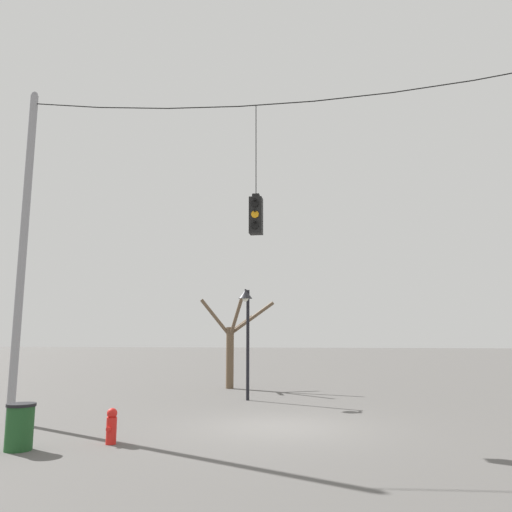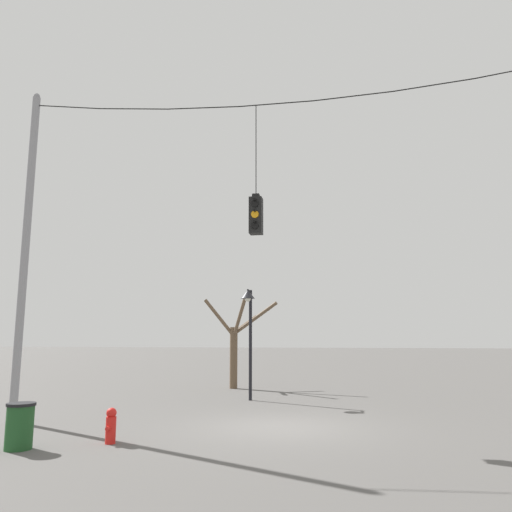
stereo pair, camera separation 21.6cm
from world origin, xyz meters
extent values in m
plane|color=#565451|center=(0.00, 0.00, 0.00)|extent=(200.00, 200.00, 0.00)
cylinder|color=gray|center=(-7.28, -0.38, 4.71)|extent=(0.22, 0.22, 9.42)
sphere|color=gray|center=(-7.28, -0.38, 9.47)|extent=(0.18, 0.18, 0.18)
cylinder|color=black|center=(-6.24, -0.38, 9.03)|extent=(2.08, 0.03, 0.30)
cylinder|color=black|center=(-4.16, -0.38, 8.81)|extent=(2.08, 0.03, 0.21)
cylinder|color=black|center=(-2.08, -0.38, 8.67)|extent=(2.08, 0.03, 0.12)
cylinder|color=black|center=(0.00, -0.38, 8.63)|extent=(2.08, 0.03, 0.03)
cylinder|color=black|center=(2.08, -0.38, 8.67)|extent=(2.08, 0.03, 0.12)
cylinder|color=black|center=(4.16, -0.38, 8.81)|extent=(2.08, 0.03, 0.21)
cube|color=black|center=(-0.56, -0.38, 5.47)|extent=(0.34, 0.34, 0.99)
cube|color=black|center=(-0.56, -0.38, 6.02)|extent=(0.19, 0.19, 0.10)
cylinder|color=black|center=(-0.56, -0.38, 7.34)|extent=(0.02, 0.02, 2.55)
cylinder|color=black|center=(-0.56, -0.56, 5.77)|extent=(0.20, 0.03, 0.20)
cylinder|color=black|center=(-0.56, -0.61, 5.86)|extent=(0.07, 0.12, 0.07)
cylinder|color=orange|center=(-0.56, -0.56, 5.47)|extent=(0.20, 0.03, 0.20)
cylinder|color=black|center=(-0.56, -0.61, 5.56)|extent=(0.07, 0.12, 0.07)
cylinder|color=black|center=(-0.56, -0.56, 5.18)|extent=(0.20, 0.03, 0.20)
cylinder|color=black|center=(-0.56, -0.61, 5.27)|extent=(0.07, 0.12, 0.07)
cylinder|color=black|center=(-1.73, 5.33, 2.02)|extent=(0.12, 0.12, 4.03)
cylinder|color=black|center=(-1.73, 5.05, 3.98)|extent=(0.07, 0.57, 0.07)
cone|color=#232328|center=(-1.73, 4.76, 3.83)|extent=(0.52, 0.52, 0.31)
sphere|color=silver|center=(-1.73, 4.76, 3.67)|extent=(0.23, 0.23, 0.23)
cylinder|color=brown|center=(-3.24, 9.41, 1.36)|extent=(0.35, 0.35, 2.73)
cylinder|color=brown|center=(-3.89, 9.28, 3.16)|extent=(1.45, 0.44, 1.74)
cylinder|color=brown|center=(-2.86, 8.82, 3.12)|extent=(0.95, 1.37, 1.78)
cylinder|color=brown|center=(-2.83, 9.99, 2.86)|extent=(0.99, 1.31, 0.91)
cylinder|color=brown|center=(-2.22, 9.19, 3.11)|extent=(2.16, 0.61, 1.51)
cylinder|color=red|center=(-3.38, -2.58, 0.28)|extent=(0.22, 0.22, 0.56)
sphere|color=red|center=(-3.38, -2.58, 0.64)|extent=(0.22, 0.22, 0.22)
cylinder|color=red|center=(-3.38, -2.72, 0.34)|extent=(0.09, 0.10, 0.09)
cylinder|color=#1E4C23|center=(-4.98, -3.43, 0.43)|extent=(0.54, 0.54, 0.87)
cylinder|color=black|center=(-4.98, -3.43, 0.90)|extent=(0.58, 0.58, 0.06)
camera|label=1|loc=(1.38, -13.20, 2.27)|focal=35.00mm
camera|label=2|loc=(1.59, -13.16, 2.27)|focal=35.00mm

